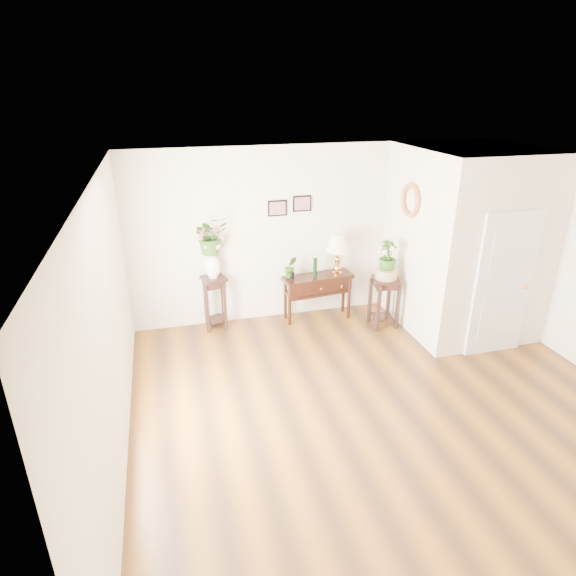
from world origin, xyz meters
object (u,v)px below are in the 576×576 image
object	(u,v)px
table_lamp	(338,254)
plant_stand_b	(384,302)
console_table	(317,297)
plant_stand_a	(215,303)

from	to	relation	value
table_lamp	plant_stand_b	size ratio (longest dim) A/B	0.83
console_table	plant_stand_b	distance (m)	1.08
console_table	table_lamp	bearing A→B (deg)	-6.18
plant_stand_a	plant_stand_b	size ratio (longest dim) A/B	1.05
plant_stand_a	console_table	bearing A→B (deg)	-3.51
table_lamp	plant_stand_a	bearing A→B (deg)	177.07
table_lamp	plant_stand_a	xyz separation A→B (m)	(-2.00, 0.10, -0.68)
plant_stand_b	plant_stand_a	bearing A→B (deg)	166.62
console_table	plant_stand_a	bearing A→B (deg)	170.31
console_table	plant_stand_b	bearing A→B (deg)	-34.98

